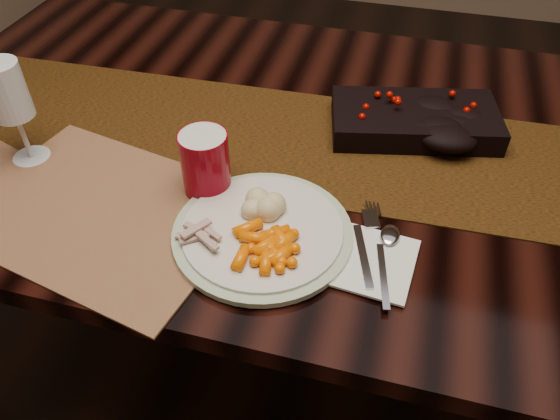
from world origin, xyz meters
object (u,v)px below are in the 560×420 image
(centerpiece, at_px, (415,117))
(turkey_shreds, at_px, (203,236))
(baby_carrots, at_px, (261,246))
(red_cup, at_px, (205,163))
(dinner_plate, at_px, (262,232))
(placemat_main, at_px, (104,211))
(dining_table, at_px, (305,260))
(wine_glass, at_px, (15,114))
(mashed_potatoes, at_px, (258,204))
(napkin, at_px, (375,262))

(centerpiece, bearing_deg, turkey_shreds, -125.62)
(baby_carrots, distance_m, red_cup, 0.19)
(turkey_shreds, distance_m, red_cup, 0.15)
(dinner_plate, xyz_separation_m, red_cup, (-0.13, 0.09, 0.05))
(placemat_main, height_order, red_cup, red_cup)
(dining_table, xyz_separation_m, wine_glass, (-0.51, -0.21, 0.48))
(centerpiece, xyz_separation_m, mashed_potatoes, (-0.23, -0.33, 0.01))
(centerpiece, relative_size, placemat_main, 0.71)
(dinner_plate, bearing_deg, napkin, -3.87)
(turkey_shreds, distance_m, napkin, 0.27)
(dining_table, height_order, placemat_main, placemat_main)
(dining_table, height_order, dinner_plate, dinner_plate)
(dining_table, relative_size, red_cup, 15.42)
(centerpiece, relative_size, red_cup, 2.82)
(turkey_shreds, height_order, red_cup, red_cup)
(centerpiece, relative_size, baby_carrots, 3.03)
(mashed_potatoes, xyz_separation_m, wine_glass, (-0.47, 0.06, 0.06))
(dining_table, distance_m, dinner_plate, 0.49)
(baby_carrots, height_order, red_cup, red_cup)
(dining_table, relative_size, baby_carrots, 16.61)
(baby_carrots, xyz_separation_m, turkey_shreds, (-0.10, -0.00, -0.00))
(red_cup, xyz_separation_m, wine_glass, (-0.36, 0.00, 0.04))
(mashed_potatoes, height_order, turkey_shreds, mashed_potatoes)
(mashed_potatoes, bearing_deg, placemat_main, -170.03)
(dining_table, relative_size, centerpiece, 5.48)
(dining_table, distance_m, placemat_main, 0.57)
(turkey_shreds, relative_size, napkin, 0.54)
(turkey_shreds, relative_size, red_cup, 0.64)
(placemat_main, bearing_deg, centerpiece, 49.52)
(dining_table, xyz_separation_m, dinner_plate, (-0.02, -0.29, 0.39))
(dining_table, distance_m, centerpiece, 0.46)
(napkin, xyz_separation_m, red_cup, (-0.31, 0.10, 0.06))
(placemat_main, bearing_deg, turkey_shreds, 2.54)
(placemat_main, xyz_separation_m, dinner_plate, (0.28, 0.01, 0.01))
(turkey_shreds, bearing_deg, wine_glass, 161.67)
(mashed_potatoes, xyz_separation_m, napkin, (0.20, -0.04, -0.03))
(centerpiece, height_order, turkey_shreds, centerpiece)
(wine_glass, bearing_deg, mashed_potatoes, -6.62)
(mashed_potatoes, distance_m, wine_glass, 0.48)
(placemat_main, bearing_deg, dinner_plate, 14.90)
(dinner_plate, xyz_separation_m, napkin, (0.19, -0.01, -0.01))
(placemat_main, distance_m, turkey_shreds, 0.20)
(baby_carrots, bearing_deg, wine_glass, 165.27)
(placemat_main, bearing_deg, mashed_potatoes, 21.83)
(centerpiece, distance_m, mashed_potatoes, 0.41)
(placemat_main, height_order, turkey_shreds, turkey_shreds)
(dinner_plate, bearing_deg, turkey_shreds, -150.70)
(baby_carrots, height_order, turkey_shreds, baby_carrots)
(centerpiece, bearing_deg, dinner_plate, -120.05)
(baby_carrots, distance_m, napkin, 0.18)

